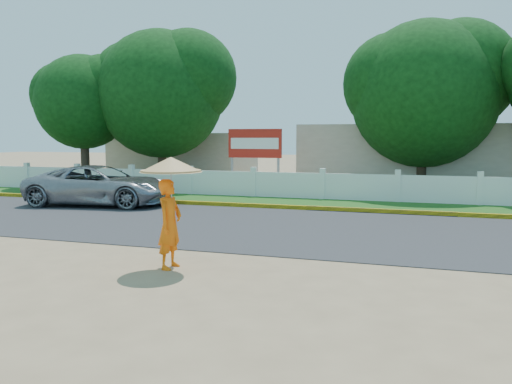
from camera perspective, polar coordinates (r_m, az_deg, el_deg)
ground at (r=10.25m, az=-3.39°, el=-8.44°), size 120.00×120.00×0.00m
road at (r=14.44m, az=2.98°, el=-4.04°), size 60.00×7.00×0.02m
grass_verge at (r=19.51m, az=6.85°, el=-1.33°), size 60.00×3.50×0.03m
curb at (r=17.84m, az=5.84°, el=-1.83°), size 40.00×0.18×0.16m
fence at (r=20.86m, az=7.60°, el=0.64°), size 40.00×0.10×1.10m
building_near at (r=27.28m, az=16.35°, el=3.99°), size 10.00×6.00×3.20m
building_far at (r=31.35m, az=-8.16°, el=4.10°), size 8.00×5.00×2.80m
vehicle at (r=19.89m, az=-17.36°, el=0.73°), size 5.77×3.27×1.52m
monk_with_parasol at (r=9.95m, az=-9.77°, el=-0.48°), size 1.22×1.22×2.22m
billboard at (r=22.61m, az=-0.14°, el=5.18°), size 2.50×0.13×2.95m
tree_row at (r=23.64m, az=15.69°, el=11.52°), size 34.57×7.82×8.57m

